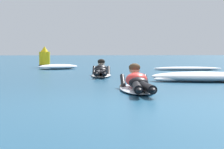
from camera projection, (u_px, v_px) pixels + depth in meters
name	position (u px, v px, depth m)	size (l,w,h in m)	color
ground_plane	(96.00, 71.00, 15.51)	(120.00, 120.00, 0.00)	navy
surfer_near	(137.00, 84.00, 7.76)	(0.77, 2.61, 0.53)	silver
surfer_far	(101.00, 72.00, 12.39)	(0.81, 2.63, 0.54)	white
whitewater_mid_left	(188.00, 69.00, 16.31)	(2.61, 0.91, 0.14)	white
whitewater_mid_right	(58.00, 67.00, 17.26)	(1.88, 1.47, 0.20)	white
whitewater_back	(205.00, 77.00, 10.20)	(2.68, 1.53, 0.24)	white
channel_marker_buoy	(45.00, 59.00, 19.01)	(0.50, 0.50, 0.94)	yellow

